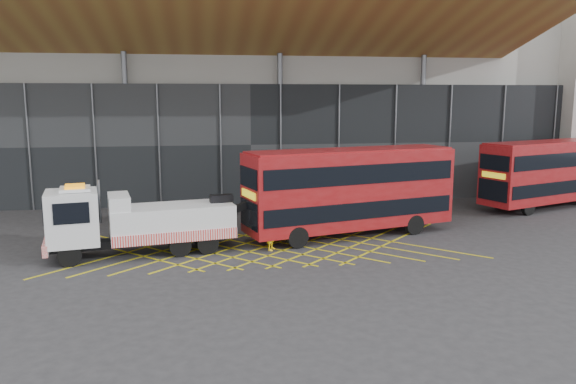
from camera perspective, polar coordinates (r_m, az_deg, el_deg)
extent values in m
plane|color=#28282A|center=(27.07, -5.83, -5.70)|extent=(120.00, 120.00, 0.00)
cube|color=gold|center=(27.27, -16.01, -5.90)|extent=(7.16, 7.16, 0.01)
cube|color=gold|center=(27.27, -16.01, -5.90)|extent=(7.16, 7.16, 0.01)
cube|color=gold|center=(27.11, -12.64, -5.85)|extent=(7.16, 7.16, 0.01)
cube|color=gold|center=(27.11, -12.64, -5.85)|extent=(7.16, 7.16, 0.01)
cube|color=gold|center=(27.04, -9.24, -5.78)|extent=(7.16, 7.16, 0.01)
cube|color=gold|center=(27.04, -9.24, -5.78)|extent=(7.16, 7.16, 0.01)
cube|color=gold|center=(27.07, -5.83, -5.69)|extent=(7.16, 7.16, 0.01)
cube|color=gold|center=(27.07, -5.83, -5.69)|extent=(7.16, 7.16, 0.01)
cube|color=gold|center=(27.19, -2.45, -5.58)|extent=(7.16, 7.16, 0.01)
cube|color=gold|center=(27.19, -2.45, -5.58)|extent=(7.16, 7.16, 0.01)
cube|color=gold|center=(27.40, 0.90, -5.45)|extent=(7.16, 7.16, 0.01)
cube|color=gold|center=(27.40, 0.90, -5.45)|extent=(7.16, 7.16, 0.01)
cube|color=gold|center=(27.71, 4.17, -5.30)|extent=(7.16, 7.16, 0.01)
cube|color=gold|center=(27.71, 4.17, -5.30)|extent=(7.16, 7.16, 0.01)
cube|color=gold|center=(28.10, 7.37, -5.15)|extent=(7.16, 7.16, 0.01)
cube|color=gold|center=(28.10, 7.37, -5.15)|extent=(7.16, 7.16, 0.01)
cube|color=gold|center=(28.58, 10.46, -4.98)|extent=(7.16, 7.16, 0.01)
cube|color=gold|center=(28.58, 10.46, -4.98)|extent=(7.16, 7.16, 0.01)
cube|color=gray|center=(45.25, -4.73, 11.92)|extent=(55.00, 14.00, 18.00)
cube|color=black|center=(38.06, -3.84, 4.85)|extent=(55.00, 0.80, 8.00)
cube|color=#9A602D|center=(34.40, -6.90, 16.83)|extent=(40.00, 11.93, 4.07)
cylinder|color=#595B60|center=(37.95, -16.02, 6.01)|extent=(0.36, 0.36, 10.00)
cylinder|color=#595B60|center=(38.02, -0.81, 6.38)|extent=(0.36, 0.36, 10.00)
cylinder|color=#595B60|center=(40.63, 13.39, 6.33)|extent=(0.36, 0.36, 10.00)
cube|color=black|center=(26.63, -14.29, -4.81)|extent=(8.55, 2.49, 0.31)
cube|color=white|center=(26.27, -21.05, -2.44)|extent=(2.54, 2.61, 2.34)
cube|color=black|center=(26.25, -23.49, -1.70)|extent=(0.42, 1.95, 0.99)
cube|color=red|center=(26.58, -23.33, -5.03)|extent=(0.66, 2.34, 0.49)
cube|color=orange|center=(26.03, -20.84, 0.55)|extent=(1.00, 1.21, 0.11)
cube|color=white|center=(26.57, -11.67, -2.85)|extent=(5.89, 3.25, 1.44)
cube|color=red|center=(25.59, -11.26, -4.55)|extent=(5.48, 1.10, 0.49)
cube|color=white|center=(26.17, -16.81, -0.94)|extent=(1.29, 2.29, 0.63)
cube|color=black|center=(26.82, -6.78, -0.74)|extent=(1.14, 0.64, 0.45)
cube|color=black|center=(27.11, -4.91, -1.57)|extent=(1.99, 0.68, 0.97)
cylinder|color=black|center=(25.68, -21.31, -6.01)|extent=(1.03, 0.49, 0.99)
cylinder|color=black|center=(27.51, -21.21, -5.00)|extent=(1.03, 0.49, 0.99)
cylinder|color=black|center=(26.13, -8.17, -5.19)|extent=(1.03, 0.49, 0.99)
cylinder|color=black|center=(27.92, -8.94, -4.25)|extent=(1.03, 0.49, 0.99)
cylinder|color=#595B60|center=(27.05, -18.61, -0.90)|extent=(0.13, 0.13, 1.98)
cube|color=maroon|center=(29.03, 6.38, 0.33)|extent=(11.37, 5.36, 3.91)
cube|color=black|center=(29.19, 6.34, -1.44)|extent=(10.96, 5.30, 0.86)
cube|color=black|center=(28.90, 6.41, 2.09)|extent=(10.96, 5.30, 0.96)
cube|color=black|center=(26.86, -3.98, -2.25)|extent=(0.64, 2.20, 1.31)
cube|color=black|center=(26.56, -4.03, 1.47)|extent=(0.64, 2.20, 0.96)
cube|color=yellow|center=(26.68, -4.03, -0.24)|extent=(0.52, 1.75, 0.35)
cube|color=maroon|center=(28.78, 6.45, 4.24)|extent=(11.10, 5.10, 0.12)
cylinder|color=black|center=(26.84, 0.98, -4.63)|extent=(1.09, 0.56, 1.05)
cylinder|color=black|center=(28.85, -0.92, -3.62)|extent=(1.09, 0.56, 1.05)
cylinder|color=black|center=(30.22, 12.70, -3.25)|extent=(1.09, 0.56, 1.05)
cylinder|color=black|center=(32.02, 10.29, -2.45)|extent=(1.09, 0.56, 1.05)
cube|color=maroon|center=(40.37, 25.12, 1.93)|extent=(10.84, 6.04, 3.76)
cube|color=black|center=(40.48, 25.03, 0.70)|extent=(10.47, 5.95, 0.82)
cube|color=black|center=(40.27, 25.20, 3.15)|extent=(10.47, 5.95, 0.92)
cube|color=black|center=(36.30, 20.08, 0.17)|extent=(0.82, 2.06, 1.26)
cube|color=black|center=(36.08, 20.23, 2.83)|extent=(0.82, 2.06, 0.92)
cube|color=yellow|center=(36.16, 20.15, 1.61)|extent=(0.66, 1.64, 0.34)
cube|color=maroon|center=(40.19, 25.31, 4.63)|extent=(10.58, 5.78, 0.12)
cylinder|color=black|center=(37.30, 23.21, -1.42)|extent=(1.05, 0.62, 1.01)
cylinder|color=black|center=(38.63, 20.67, -0.90)|extent=(1.05, 0.62, 1.01)
cylinder|color=black|center=(43.75, 26.17, -0.11)|extent=(1.05, 0.62, 1.01)
imported|color=yellow|center=(26.43, -1.69, -3.88)|extent=(0.71, 0.83, 1.92)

